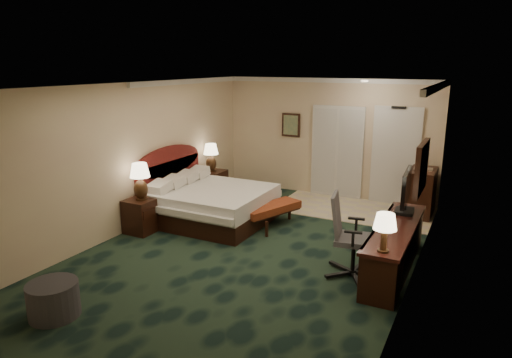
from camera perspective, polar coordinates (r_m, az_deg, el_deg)
The scene contains 25 objects.
floor at distance 7.68m, azimuth -0.37°, elevation -8.94°, with size 5.00×7.50×0.00m, color black.
ceiling at distance 7.06m, azimuth -0.41°, elevation 11.63°, with size 5.00×7.50×0.00m, color silver.
wall_back at distance 10.66m, azimuth 8.93°, elevation 5.09°, with size 5.00×0.00×2.70m, color beige.
wall_front at distance 4.43m, azimuth -23.55°, elevation -9.30°, with size 5.00×0.00×2.70m, color beige.
wall_left at distance 8.66m, azimuth -15.28°, elevation 2.62°, with size 0.00×7.50×2.70m, color beige.
wall_right at distance 6.53m, azimuth 19.51°, elevation -1.46°, with size 0.00×7.50×2.70m, color beige.
crown_molding at distance 7.06m, azimuth -0.41°, elevation 11.22°, with size 5.00×7.50×0.10m, color silver, non-canonical shape.
tile_patch at distance 9.93m, azimuth 12.03°, elevation -3.73°, with size 3.20×1.70×0.01m, color beige.
headboard at distance 9.51m, azimuth -10.74°, elevation -0.12°, with size 0.12×2.00×1.40m, color #431313, non-canonical shape.
entry_door at distance 10.32m, azimuth 17.02°, elevation 2.63°, with size 1.02×0.06×2.18m, color silver.
closet_doors at distance 10.60m, azimuth 10.09°, elevation 3.34°, with size 1.20×0.06×2.10m, color #B7B7B7.
wall_art at distance 10.89m, azimuth 4.39°, elevation 6.75°, with size 0.45×0.06×0.55m, color #496D59.
wall_mirror at distance 7.06m, azimuth 20.00°, elevation 1.33°, with size 0.05×0.95×0.75m, color white.
bed at distance 8.99m, azimuth -5.33°, elevation -3.25°, with size 2.06×1.91×0.65m, color white.
nightstand_near at distance 8.66m, azimuth -14.05°, elevation -4.43°, with size 0.50×0.57×0.62m, color black.
nightstand_far at distance 10.50m, azimuth -5.45°, elevation -0.69°, with size 0.51×0.59×0.64m, color black.
lamp_near at distance 8.45m, azimuth -14.26°, elevation -0.31°, with size 0.36×0.36×0.67m, color black, non-canonical shape.
lamp_far at distance 10.35m, azimuth -5.65°, elevation 2.69°, with size 0.33×0.33×0.63m, color black, non-canonical shape.
bed_bench at distance 8.71m, azimuth 1.85°, elevation -4.57°, with size 0.43×1.26×0.42m, color maroon.
ottoman at distance 6.29m, azimuth -23.99°, elevation -13.61°, with size 0.61×0.61×0.44m, color #292A2D.
desk at distance 7.17m, azimuth 16.92°, elevation -8.29°, with size 0.53×2.45×0.71m, color black.
tv at distance 7.59m, azimuth 18.23°, elevation -1.53°, with size 0.07×0.89×0.69m, color black.
desk_lamp at distance 5.98m, azimuth 15.76°, elevation -6.46°, with size 0.30×0.30×0.52m, color black, non-canonical shape.
desk_chair at distance 6.77m, azimuth 12.20°, elevation -6.98°, with size 0.71×0.67×1.22m, color #545456, non-canonical shape.
minibar at distance 9.86m, azimuth 19.94°, elevation -1.58°, with size 0.50×0.90×0.95m, color black.
Camera 1 is at (3.23, -6.26, 3.04)m, focal length 32.00 mm.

